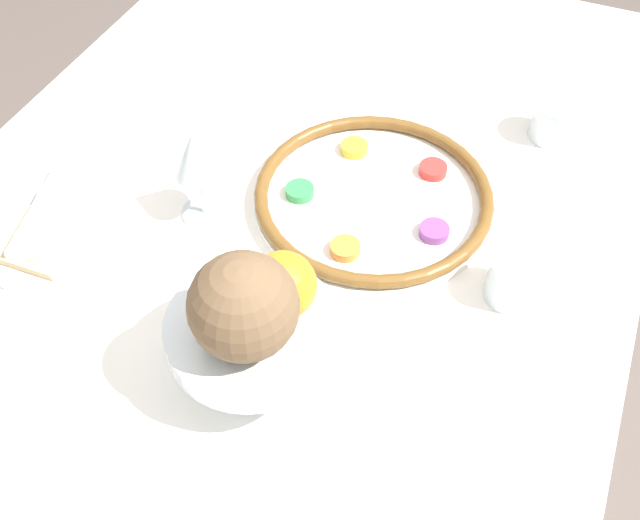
# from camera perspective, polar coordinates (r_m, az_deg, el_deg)

# --- Properties ---
(ground_plane) EXTENTS (8.00, 8.00, 0.00)m
(ground_plane) POSITION_cam_1_polar(r_m,az_deg,el_deg) (1.69, -2.45, -15.43)
(ground_plane) COLOR #564C47
(dining_table) EXTENTS (1.59, 1.00, 0.75)m
(dining_table) POSITION_cam_1_polar(r_m,az_deg,el_deg) (1.36, -2.97, -8.71)
(dining_table) COLOR white
(dining_table) RESTS_ON ground_plane
(seder_plate) EXTENTS (0.35, 0.35, 0.03)m
(seder_plate) POSITION_cam_1_polar(r_m,az_deg,el_deg) (1.09, 4.09, 4.84)
(seder_plate) COLOR white
(seder_plate) RESTS_ON dining_table
(wine_glass) EXTENTS (0.07, 0.07, 0.15)m
(wine_glass) POSITION_cam_1_polar(r_m,az_deg,el_deg) (1.03, -9.31, 7.89)
(wine_glass) COLOR silver
(wine_glass) RESTS_ON dining_table
(fruit_stand) EXTENTS (0.20, 0.20, 0.10)m
(fruit_stand) POSITION_cam_1_polar(r_m,az_deg,el_deg) (0.86, -5.19, -5.69)
(fruit_stand) COLOR silver
(fruit_stand) RESTS_ON dining_table
(orange_fruit) EXTENTS (0.08, 0.08, 0.08)m
(orange_fruit) POSITION_cam_1_polar(r_m,az_deg,el_deg) (0.82, -2.87, -1.92)
(orange_fruit) COLOR orange
(orange_fruit) RESTS_ON fruit_stand
(coconut) EXTENTS (0.12, 0.12, 0.12)m
(coconut) POSITION_cam_1_polar(r_m,az_deg,el_deg) (0.78, -5.86, -3.54)
(coconut) COLOR brown
(coconut) RESTS_ON fruit_stand
(bread_plate) EXTENTS (0.17, 0.17, 0.02)m
(bread_plate) POSITION_cam_1_polar(r_m,az_deg,el_deg) (1.10, -20.36, 1.14)
(bread_plate) COLOR silver
(bread_plate) RESTS_ON dining_table
(napkin_roll) EXTENTS (0.19, 0.09, 0.05)m
(napkin_roll) POSITION_cam_1_polar(r_m,az_deg,el_deg) (1.12, -19.88, 3.66)
(napkin_roll) COLOR white
(napkin_roll) RESTS_ON dining_table
(cup_near) EXTENTS (0.07, 0.07, 0.06)m
(cup_near) POSITION_cam_1_polar(r_m,az_deg,el_deg) (1.00, 14.64, -1.45)
(cup_near) COLOR silver
(cup_near) RESTS_ON dining_table
(cup_mid) EXTENTS (0.07, 0.07, 0.06)m
(cup_mid) POSITION_cam_1_polar(r_m,az_deg,el_deg) (1.25, 17.47, 10.14)
(cup_mid) COLOR silver
(cup_mid) RESTS_ON dining_table
(spoon) EXTENTS (0.16, 0.08, 0.01)m
(spoon) POSITION_cam_1_polar(r_m,az_deg,el_deg) (1.15, -22.07, 2.62)
(spoon) COLOR silver
(spoon) RESTS_ON dining_table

